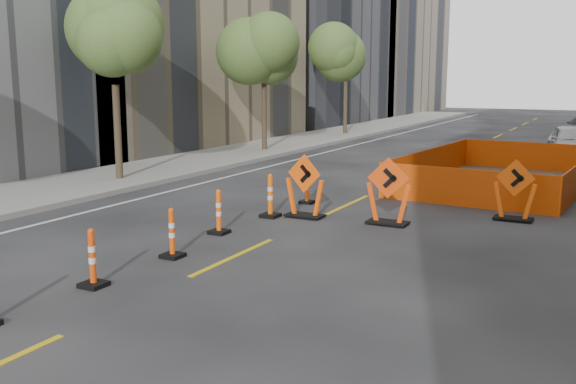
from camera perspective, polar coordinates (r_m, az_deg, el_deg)
The scene contains 17 objects.
ground_plane at distance 9.98m, azimuth -17.36°, elevation -11.13°, with size 140.00×140.00×0.00m, color black.
sidewalk_left at distance 24.51m, azimuth -12.63°, elevation 1.79°, with size 4.00×90.00×0.15m, color gray.
bld_left_d at distance 51.59m, azimuth 0.14°, elevation 14.02°, with size 12.00×16.00×14.00m, color #4C4C51.
bld_left_e at distance 66.78m, azimuth 6.88°, elevation 15.66°, with size 12.00×20.00×20.00m, color gray.
tree_l_b at distance 22.38m, azimuth -15.24°, elevation 12.34°, with size 2.80×2.80×5.95m.
tree_l_c at distance 30.51m, azimuth -2.16°, elevation 12.01°, with size 2.80×2.80×5.95m.
tree_l_d at distance 39.51m, azimuth 5.18°, elevation 11.56°, with size 2.80×2.80×5.95m.
channelizer_3 at distance 11.46m, azimuth -17.01°, elevation -5.62°, with size 0.41×0.41×1.03m, color #DA3F09, non-canonical shape.
channelizer_4 at distance 12.93m, azimuth -10.29°, elevation -3.59°, with size 0.40×0.40×1.01m, color #DF4609, non-canonical shape.
channelizer_5 at distance 14.73m, azimuth -6.18°, elevation -1.75°, with size 0.41×0.41×1.03m, color #FF550A, non-canonical shape.
channelizer_6 at distance 16.38m, azimuth -1.59°, elevation -0.32°, with size 0.44×0.44×1.13m, color #EF5B0A, non-canonical shape.
channelizer_7 at distance 18.20m, azimuth 1.72°, elevation 0.46°, with size 0.38×0.38×0.95m, color #E04A09, non-canonical shape.
chevron_sign_left at distance 16.32m, azimuth 1.51°, elevation 0.53°, with size 1.08×0.65×1.63m, color #FE520A, non-canonical shape.
chevron_sign_center at distance 15.70m, azimuth 8.91°, elevation 0.08°, with size 1.10×0.66×1.65m, color #E44109, non-canonical shape.
chevron_sign_right at distance 16.93m, azimuth 19.52°, elevation 0.17°, with size 1.04×0.62×1.55m, color #E14C09, non-canonical shape.
safety_fence at distance 22.44m, azimuth 18.53°, elevation 1.93°, with size 5.02×8.54×1.07m, color #F5460C, non-canonical shape.
parked_car_near at distance 30.64m, azimuth 23.93°, elevation 4.08°, with size 1.78×4.42×1.50m, color #BCBBBD.
Camera 1 is at (6.69, -6.51, 3.55)m, focal length 40.00 mm.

